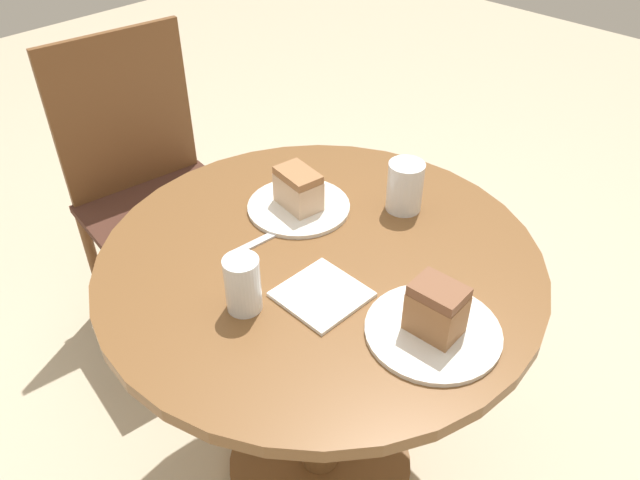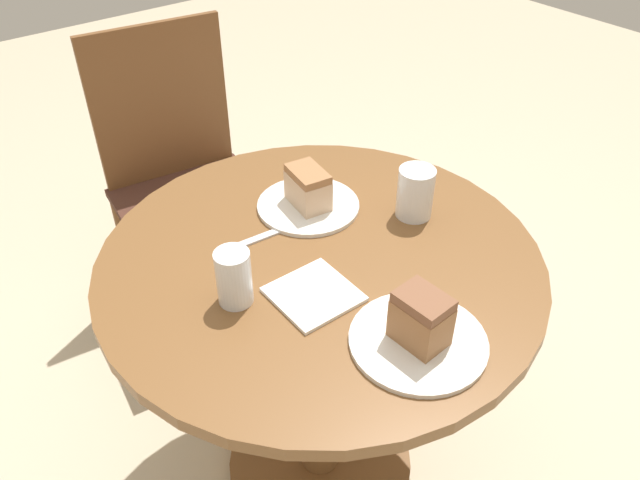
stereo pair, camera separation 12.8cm
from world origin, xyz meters
TOP-DOWN VIEW (x-y plane):
  - ground_plane at (0.00, 0.00)m, footprint 8.00×8.00m
  - table at (0.00, 0.00)m, footprint 0.94×0.94m
  - chair at (0.11, 0.85)m, footprint 0.53×0.54m
  - plate_near at (0.09, 0.15)m, footprint 0.24×0.24m
  - plate_far at (-0.02, -0.30)m, footprint 0.25×0.25m
  - cake_slice_near at (0.09, 0.15)m, footprint 0.08×0.12m
  - cake_slice_far at (-0.02, -0.30)m, footprint 0.08×0.10m
  - glass_lemonade at (-0.21, -0.01)m, footprint 0.07×0.07m
  - glass_water at (0.26, -0.02)m, footprint 0.08×0.08m
  - napkin_stack at (-0.09, -0.09)m, footprint 0.15×0.15m
  - fork at (-0.05, 0.12)m, footprint 0.16×0.03m

SIDE VIEW (x-z plane):
  - ground_plane at x=0.00m, z-range 0.00..0.00m
  - chair at x=0.11m, z-range 0.01..0.97m
  - table at x=0.00m, z-range 0.18..0.95m
  - fork at x=-0.05m, z-range 0.77..0.77m
  - napkin_stack at x=-0.09m, z-range 0.77..0.78m
  - plate_near at x=0.09m, z-range 0.77..0.78m
  - plate_far at x=-0.02m, z-range 0.77..0.78m
  - glass_lemonade at x=-0.21m, z-range 0.76..0.88m
  - glass_water at x=0.26m, z-range 0.76..0.88m
  - cake_slice_near at x=0.09m, z-range 0.78..0.87m
  - cake_slice_far at x=-0.02m, z-range 0.78..0.88m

